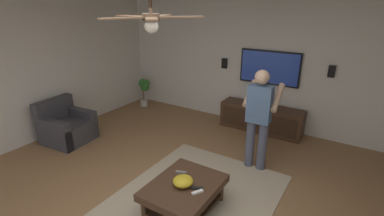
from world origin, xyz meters
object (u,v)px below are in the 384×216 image
at_px(armchair, 66,127).
at_px(remote_grey, 181,172).
at_px(media_console, 261,118).
at_px(wall_speaker_left, 332,71).
at_px(bowl, 183,181).
at_px(person_standing, 259,114).
at_px(wall_speaker_right, 224,63).
at_px(coffee_table, 184,191).
at_px(potted_plant_short, 144,88).
at_px(tv, 269,68).
at_px(remote_white, 197,192).
at_px(vase_round, 265,101).
at_px(ceiling_fan, 151,20).
at_px(remote_black, 197,188).

xyz_separation_m(armchair, remote_grey, (-0.24, -2.89, 0.13)).
bearing_deg(media_console, wall_speaker_left, 102.45).
bearing_deg(bowl, wall_speaker_left, -19.92).
xyz_separation_m(person_standing, wall_speaker_right, (1.67, 1.43, 0.35)).
distance_m(coffee_table, media_console, 2.90).
bearing_deg(remote_grey, bowl, 108.64).
height_order(potted_plant_short, remote_grey, potted_plant_short).
height_order(media_console, bowl, media_console).
bearing_deg(wall_speaker_left, tv, 90.66).
bearing_deg(remote_white, armchair, -68.73).
distance_m(tv, remote_white, 3.33).
relative_size(bowl, wall_speaker_left, 1.17).
height_order(vase_round, ceiling_fan, ceiling_fan).
height_order(armchair, remote_grey, armchair).
bearing_deg(ceiling_fan, coffee_table, -99.48).
relative_size(tv, remote_black, 8.21).
relative_size(bowl, ceiling_fan, 0.22).
height_order(armchair, person_standing, person_standing).
bearing_deg(tv, potted_plant_short, -83.25).
distance_m(tv, ceiling_fan, 3.28).
height_order(coffee_table, tv, tv).
xyz_separation_m(person_standing, ceiling_fan, (-1.40, 0.89, 1.44)).
xyz_separation_m(person_standing, bowl, (-1.51, 0.41, -0.47)).
xyz_separation_m(wall_speaker_left, wall_speaker_right, (0.00, 2.17, -0.09)).
bearing_deg(vase_round, remote_white, -176.49).
height_order(bowl, vase_round, vase_round).
distance_m(remote_white, remote_grey, 0.47).
xyz_separation_m(armchair, bowl, (-0.45, -3.05, 0.18)).
xyz_separation_m(bowl, vase_round, (2.96, -0.05, 0.20)).
relative_size(potted_plant_short, vase_round, 3.22).
distance_m(media_console, person_standing, 1.61).
bearing_deg(armchair, coffee_table, -13.36).
xyz_separation_m(armchair, vase_round, (2.51, -3.11, 0.38)).
height_order(potted_plant_short, remote_black, potted_plant_short).
distance_m(remote_white, wall_speaker_left, 3.48).
height_order(bowl, wall_speaker_right, wall_speaker_right).
bearing_deg(potted_plant_short, armchair, -178.78).
bearing_deg(remote_grey, remote_black, 132.98).
bearing_deg(tv, armchair, -48.35).
distance_m(person_standing, potted_plant_short, 3.77).
distance_m(remote_white, ceiling_fan, 2.09).
bearing_deg(ceiling_fan, wall_speaker_right, 9.94).
relative_size(tv, vase_round, 5.60).
xyz_separation_m(armchair, remote_white, (-0.48, -3.29, 0.13)).
distance_m(armchair, potted_plant_short, 2.36).
bearing_deg(remote_white, wall_speaker_left, -166.30).
bearing_deg(bowl, vase_round, -0.99).
bearing_deg(person_standing, ceiling_fan, 144.70).
xyz_separation_m(remote_white, wall_speaker_right, (3.21, 1.26, 0.88)).
relative_size(coffee_table, ceiling_fan, 0.85).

